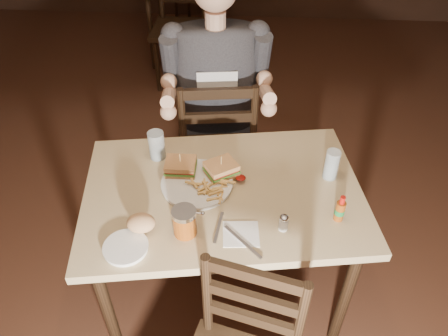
# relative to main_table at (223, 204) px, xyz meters

# --- Properties ---
(room_shell) EXTENTS (7.00, 7.00, 7.00)m
(room_shell) POSITION_rel_main_table_xyz_m (-0.14, 0.27, 0.71)
(room_shell) COLOR black
(room_shell) RESTS_ON ground
(main_table) EXTENTS (1.27, 0.95, 0.77)m
(main_table) POSITION_rel_main_table_xyz_m (0.00, 0.00, 0.00)
(main_table) COLOR tan
(main_table) RESTS_ON ground
(chair_far) EXTENTS (0.51, 0.54, 0.97)m
(chair_far) POSITION_rel_main_table_xyz_m (-0.09, 0.69, -0.20)
(chair_far) COLOR black
(chair_far) RESTS_ON ground
(bg_chair_near) EXTENTS (0.46, 0.51, 0.99)m
(bg_chair_near) POSITION_rel_main_table_xyz_m (-0.53, 2.22, -0.19)
(bg_chair_near) COLOR black
(bg_chair_near) RESTS_ON ground
(diner) EXTENTS (0.61, 0.51, 0.97)m
(diner) POSITION_rel_main_table_xyz_m (-0.08, 0.64, 0.30)
(diner) COLOR #34363A
(diner) RESTS_ON chair_far
(dinner_plate) EXTENTS (0.34, 0.34, 0.02)m
(dinner_plate) POSITION_rel_main_table_xyz_m (-0.11, 0.02, 0.09)
(dinner_plate) COLOR white
(dinner_plate) RESTS_ON main_table
(sandwich_left) EXTENTS (0.13, 0.11, 0.11)m
(sandwich_left) POSITION_rel_main_table_xyz_m (-0.19, 0.08, 0.15)
(sandwich_left) COLOR tan
(sandwich_left) RESTS_ON dinner_plate
(sandwich_right) EXTENTS (0.16, 0.16, 0.11)m
(sandwich_right) POSITION_rel_main_table_xyz_m (-0.01, 0.08, 0.15)
(sandwich_right) COLOR tan
(sandwich_right) RESTS_ON dinner_plate
(fries_pile) EXTENTS (0.27, 0.21, 0.04)m
(fries_pile) POSITION_rel_main_table_xyz_m (-0.06, -0.03, 0.12)
(fries_pile) COLOR #E9B65B
(fries_pile) RESTS_ON dinner_plate
(ketchup_dollop) EXTENTS (0.05, 0.05, 0.01)m
(ketchup_dollop) POSITION_rel_main_table_xyz_m (0.07, 0.06, 0.11)
(ketchup_dollop) COLOR maroon
(ketchup_dollop) RESTS_ON dinner_plate
(glass_left) EXTENTS (0.08, 0.08, 0.13)m
(glass_left) POSITION_rel_main_table_xyz_m (-0.31, 0.20, 0.15)
(glass_left) COLOR silver
(glass_left) RESTS_ON main_table
(glass_right) EXTENTS (0.07, 0.07, 0.14)m
(glass_right) POSITION_rel_main_table_xyz_m (0.45, 0.12, 0.15)
(glass_right) COLOR silver
(glass_right) RESTS_ON main_table
(hot_sauce) EXTENTS (0.04, 0.04, 0.12)m
(hot_sauce) POSITION_rel_main_table_xyz_m (0.46, -0.13, 0.14)
(hot_sauce) COLOR #893E0F
(hot_sauce) RESTS_ON main_table
(salt_shaker) EXTENTS (0.04, 0.04, 0.07)m
(salt_shaker) POSITION_rel_main_table_xyz_m (0.24, -0.20, 0.12)
(salt_shaker) COLOR white
(salt_shaker) RESTS_ON main_table
(syrup_dispenser) EXTENTS (0.11, 0.11, 0.12)m
(syrup_dispenser) POSITION_rel_main_table_xyz_m (-0.13, -0.24, 0.14)
(syrup_dispenser) COLOR #893E0F
(syrup_dispenser) RESTS_ON main_table
(napkin) EXTENTS (0.15, 0.14, 0.00)m
(napkin) POSITION_rel_main_table_xyz_m (0.08, -0.23, 0.09)
(napkin) COLOR white
(napkin) RESTS_ON main_table
(knife) EXTENTS (0.15, 0.15, 0.00)m
(knife) POSITION_rel_main_table_xyz_m (0.09, -0.28, 0.09)
(knife) COLOR silver
(knife) RESTS_ON napkin
(fork) EXTENTS (0.03, 0.16, 0.00)m
(fork) POSITION_rel_main_table_xyz_m (-0.00, -0.21, 0.09)
(fork) COLOR silver
(fork) RESTS_ON napkin
(side_plate) EXTENTS (0.19, 0.19, 0.01)m
(side_plate) POSITION_rel_main_table_xyz_m (-0.33, -0.33, 0.09)
(side_plate) COLOR white
(side_plate) RESTS_ON main_table
(bread_roll) EXTENTS (0.12, 0.10, 0.06)m
(bread_roll) POSITION_rel_main_table_xyz_m (-0.29, -0.24, 0.13)
(bread_roll) COLOR tan
(bread_roll) RESTS_ON side_plate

